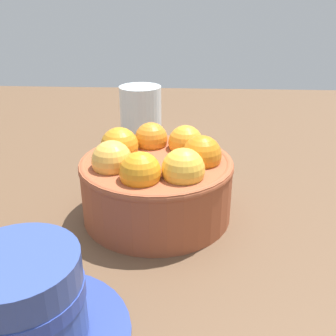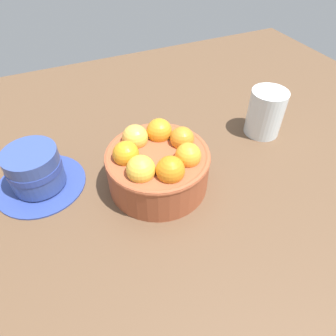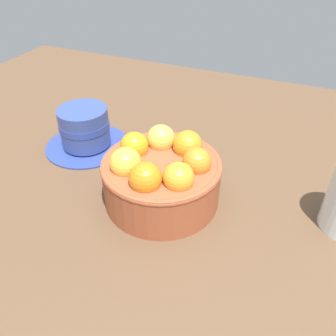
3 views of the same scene
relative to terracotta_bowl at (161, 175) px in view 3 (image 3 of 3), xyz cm
name	(u,v)px [view 3 (image 3 of 3)]	position (x,y,z in cm)	size (l,w,h in cm)	color
ground_plane	(162,208)	(-0.03, 0.00, -6.31)	(127.65, 102.42, 3.89)	brown
terracotta_bowl	(161,175)	(0.00, 0.00, 0.00)	(16.44, 16.44, 9.38)	#9E4C2D
coffee_cup	(85,130)	(17.97, -7.65, -1.06)	(14.55, 14.55, 7.23)	navy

